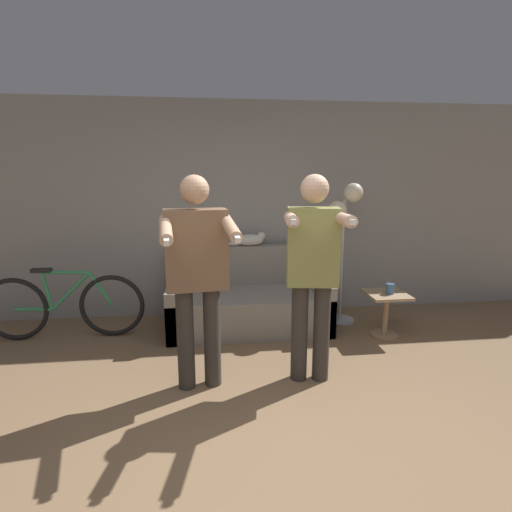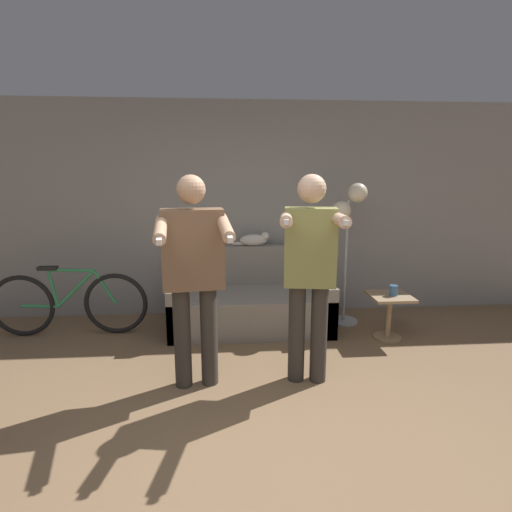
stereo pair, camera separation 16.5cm
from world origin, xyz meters
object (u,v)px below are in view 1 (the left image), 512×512
Objects in this scene: floor_lamp at (345,217)px; person_right at (313,266)px; person_left at (197,268)px; cup at (390,289)px; cat at (251,240)px; couch at (248,303)px; bicycle at (64,306)px; side_table at (386,305)px.

person_right is at bearing -118.39° from floor_lamp.
person_right reaches higher than floor_lamp.
person_left is 2.23m from cup.
person_left is 0.93m from person_right.
cat is at bearing 164.41° from floor_lamp.
couch is 2.00m from bicycle.
floor_lamp is 0.95m from cup.
person_left is at bearing -141.10° from floor_lamp.
person_right is at bearing -72.87° from couch.
bicycle is at bearing 173.90° from cup.
cup is 3.50m from bicycle.
cat is 0.27× the size of bicycle.
cat is 0.28× the size of floor_lamp.
couch is 16.36× the size of cup.
couch is 0.77m from cat.
side_table is at bearing -5.90° from bicycle.
floor_lamp is 1.09m from side_table.
person_right reaches higher than bicycle.
person_right is at bearing -26.51° from bicycle.
cup is at bearing -17.79° from couch.
couch reaches higher than bicycle.
couch is at bearing 61.08° from person_left.
person_left reaches higher than floor_lamp.
bicycle reaches higher than cup.
floor_lamp is (1.12, 0.04, 0.98)m from couch.
couch is at bearing 3.02° from bicycle.
person_left is at bearing -39.26° from bicycle.
side_table is 4.40× the size of cup.
person_left is 2.00m from bicycle.
person_right reaches higher than person_left.
floor_lamp is (1.06, -0.29, 0.29)m from cat.
cup is (1.48, -0.48, 0.26)m from couch.
floor_lamp reaches higher than couch.
person_right is 3.86× the size of cat.
person_left reaches higher than cat.
cat is at bearing 12.08° from bicycle.
person_left is 3.61× the size of side_table.
floor_lamp is (1.66, 1.34, 0.24)m from person_left.
floor_lamp is at bearing -15.59° from cat.
person_left is at bearing -112.39° from couch.
bicycle is (-2.39, 1.19, -0.65)m from person_right.
floor_lamp reaches higher than bicycle.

